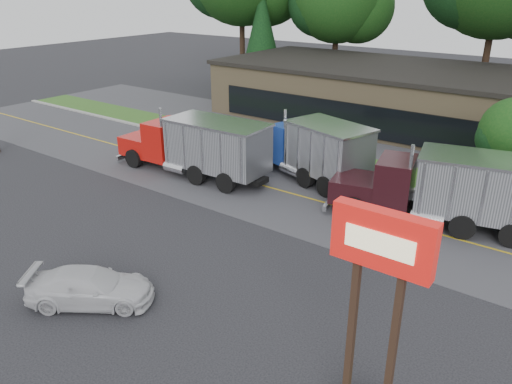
{
  "coord_description": "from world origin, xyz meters",
  "views": [
    {
      "loc": [
        13.78,
        -11.35,
        10.2
      ],
      "look_at": [
        1.97,
        4.66,
        1.8
      ],
      "focal_mm": 35.0,
      "sensor_mm": 36.0,
      "label": 1
    }
  ],
  "objects_px": {
    "bilo_sign": "(369,365)",
    "rally_car": "(90,287)",
    "dump_truck_blue": "(315,149)",
    "dump_truck_maroon": "(451,188)",
    "dump_truck_red": "(199,145)"
  },
  "relations": [
    {
      "from": "bilo_sign",
      "to": "rally_car",
      "type": "distance_m",
      "value": 9.91
    },
    {
      "from": "dump_truck_blue",
      "to": "dump_truck_maroon",
      "type": "relative_size",
      "value": 0.82
    },
    {
      "from": "dump_truck_blue",
      "to": "bilo_sign",
      "type": "bearing_deg",
      "value": 141.02
    },
    {
      "from": "dump_truck_maroon",
      "to": "dump_truck_red",
      "type": "bearing_deg",
      "value": -4.25
    },
    {
      "from": "dump_truck_red",
      "to": "bilo_sign",
      "type": "bearing_deg",
      "value": 142.52
    },
    {
      "from": "bilo_sign",
      "to": "dump_truck_maroon",
      "type": "xyz_separation_m",
      "value": [
        -1.86,
        12.64,
        -0.21
      ]
    },
    {
      "from": "dump_truck_red",
      "to": "rally_car",
      "type": "relative_size",
      "value": 2.3
    },
    {
      "from": "dump_truck_red",
      "to": "dump_truck_maroon",
      "type": "xyz_separation_m",
      "value": [
        13.19,
        2.01,
        -0.0
      ]
    },
    {
      "from": "dump_truck_red",
      "to": "dump_truck_maroon",
      "type": "height_order",
      "value": "same"
    },
    {
      "from": "bilo_sign",
      "to": "dump_truck_blue",
      "type": "distance_m",
      "value": 16.89
    },
    {
      "from": "dump_truck_blue",
      "to": "rally_car",
      "type": "relative_size",
      "value": 1.84
    },
    {
      "from": "dump_truck_red",
      "to": "rally_car",
      "type": "xyz_separation_m",
      "value": [
        5.26,
        -11.27,
        -1.19
      ]
    },
    {
      "from": "bilo_sign",
      "to": "rally_car",
      "type": "xyz_separation_m",
      "value": [
        -9.79,
        -0.63,
        -1.4
      ]
    },
    {
      "from": "bilo_sign",
      "to": "dump_truck_red",
      "type": "distance_m",
      "value": 18.43
    },
    {
      "from": "dump_truck_blue",
      "to": "dump_truck_maroon",
      "type": "distance_m",
      "value": 7.79
    }
  ]
}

